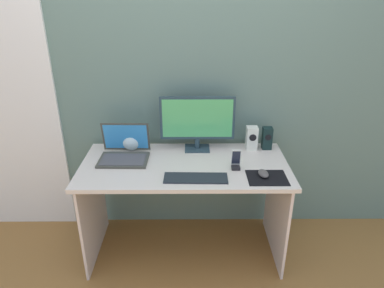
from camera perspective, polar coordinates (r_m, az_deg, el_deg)
name	(u,v)px	position (r m, az deg, el deg)	size (l,w,h in m)	color
ground_plane	(185,249)	(2.80, -1.08, -16.68)	(8.00, 8.00, 0.00)	olive
wall_back	(185,75)	(2.56, -1.20, 11.17)	(6.00, 0.04, 2.50)	slate
door_left	(2,109)	(2.94, -28.51, 5.09)	(0.82, 0.02, 2.02)	white
desk	(185,183)	(2.45, -1.19, -6.40)	(1.41, 0.66, 0.74)	beige
monitor	(197,121)	(2.50, 0.88, 3.74)	(0.53, 0.14, 0.40)	#263B46
speaker_right	(267,138)	(2.62, 12.13, 0.93)	(0.07, 0.07, 0.17)	black
speaker_near_monitor	(252,138)	(2.59, 9.69, 0.98)	(0.08, 0.08, 0.17)	silver
laptop	(124,152)	(2.47, -10.97, -1.29)	(0.34, 0.28, 0.23)	#3E3F36
fishbowl	(132,140)	(2.59, -9.77, 0.70)	(0.16, 0.16, 0.16)	silver
keyboard_external	(196,178)	(2.20, 0.61, -5.56)	(0.40, 0.13, 0.01)	#1E252B
mousepad	(267,178)	(2.26, 12.11, -5.40)	(0.25, 0.20, 0.00)	black
mouse	(263,174)	(2.26, 11.54, -4.73)	(0.06, 0.10, 0.04)	#4B4645
phone_in_dock	(236,162)	(2.31, 7.16, -2.91)	(0.06, 0.06, 0.14)	black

